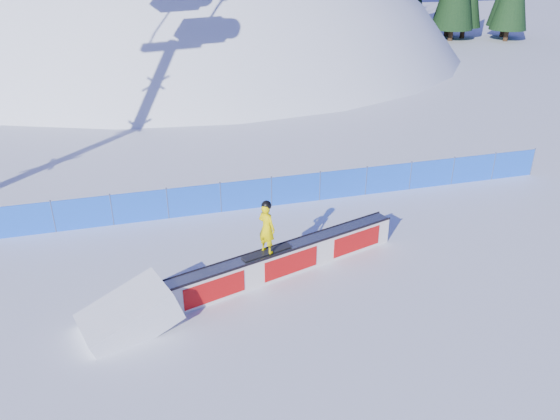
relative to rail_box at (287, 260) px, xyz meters
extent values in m
plane|color=white|center=(1.81, 0.35, -0.48)|extent=(160.00, 160.00, 0.00)
sphere|color=white|center=(1.81, 42.35, -18.48)|extent=(64.00, 64.00, 64.00)
cylinder|color=black|center=(28.74, 42.20, 0.12)|extent=(0.50, 0.50, 1.40)
cylinder|color=black|center=(30.15, 44.87, 0.12)|extent=(0.50, 0.50, 1.40)
cylinder|color=black|center=(31.24, 37.89, 0.12)|extent=(0.50, 0.50, 1.40)
cylinder|color=black|center=(32.52, 40.62, 0.12)|extent=(0.50, 0.50, 1.40)
cylinder|color=black|center=(35.43, 37.37, 0.12)|extent=(0.50, 0.50, 1.40)
cylinder|color=black|center=(35.29, 43.87, 0.12)|extent=(0.50, 0.50, 1.40)
cube|color=blue|center=(1.81, 4.85, 0.12)|extent=(22.00, 0.03, 1.20)
cylinder|color=#3D496E|center=(-7.19, 4.85, 0.17)|extent=(0.05, 0.05, 1.30)
cylinder|color=#3D496E|center=(-5.19, 4.85, 0.17)|extent=(0.05, 0.05, 1.30)
cylinder|color=#3D496E|center=(-3.19, 4.85, 0.17)|extent=(0.05, 0.05, 1.30)
cylinder|color=#3D496E|center=(-1.19, 4.85, 0.17)|extent=(0.05, 0.05, 1.30)
cylinder|color=#3D496E|center=(0.81, 4.85, 0.17)|extent=(0.05, 0.05, 1.30)
cylinder|color=#3D496E|center=(2.81, 4.85, 0.17)|extent=(0.05, 0.05, 1.30)
cylinder|color=#3D496E|center=(4.81, 4.85, 0.17)|extent=(0.05, 0.05, 1.30)
cylinder|color=#3D496E|center=(6.81, 4.85, 0.17)|extent=(0.05, 0.05, 1.30)
cylinder|color=#3D496E|center=(8.81, 4.85, 0.17)|extent=(0.05, 0.05, 1.30)
cylinder|color=#3D496E|center=(10.81, 4.85, 0.17)|extent=(0.05, 0.05, 1.30)
cylinder|color=#3D496E|center=(12.81, 4.85, 0.17)|extent=(0.05, 0.05, 1.30)
cube|color=silver|center=(0.00, 0.00, -0.02)|extent=(7.83, 2.83, 0.90)
cube|color=#92959F|center=(0.00, 0.00, 0.45)|extent=(7.76, 2.83, 0.04)
cube|color=black|center=(0.08, -0.25, 0.46)|extent=(7.69, 2.38, 0.06)
cube|color=black|center=(-0.08, 0.25, 0.46)|extent=(7.69, 2.38, 0.06)
cube|color=red|center=(0.08, -0.25, -0.02)|extent=(7.31, 2.25, 0.68)
cube|color=red|center=(-0.08, 0.25, -0.02)|extent=(7.31, 2.25, 0.68)
cube|color=black|center=(-0.68, -0.21, 0.50)|extent=(1.65, 0.76, 0.03)
imported|color=#E6D400|center=(-0.68, -0.21, 1.31)|extent=(0.64, 0.69, 1.58)
sphere|color=black|center=(-0.68, -0.21, 2.05)|extent=(0.29, 0.29, 0.29)
camera|label=1|loc=(-4.15, -13.94, 8.77)|focal=35.00mm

